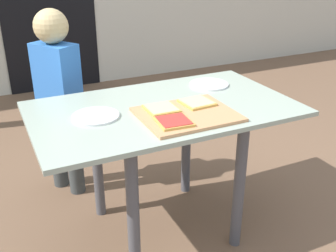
{
  "coord_description": "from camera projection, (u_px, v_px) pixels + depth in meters",
  "views": [
    {
      "loc": [
        -0.72,
        -1.56,
        1.37
      ],
      "look_at": [
        0.02,
        0.0,
        0.58
      ],
      "focal_mm": 43.11,
      "sensor_mm": 36.0,
      "label": 1
    }
  ],
  "objects": [
    {
      "name": "ground_plane",
      "position": [
        164.0,
        227.0,
        2.13
      ],
      "size": [
        16.0,
        16.0,
        0.0
      ],
      "primitive_type": "plane",
      "color": "brown"
    },
    {
      "name": "plate_white_left",
      "position": [
        96.0,
        116.0,
        1.73
      ],
      "size": [
        0.2,
        0.2,
        0.01
      ],
      "primitive_type": "cylinder",
      "color": "white",
      "rests_on": "dining_table"
    },
    {
      "name": "pizza_slice_far_left",
      "position": [
        161.0,
        109.0,
        1.77
      ],
      "size": [
        0.14,
        0.14,
        0.01
      ],
      "color": "gold",
      "rests_on": "cutting_board"
    },
    {
      "name": "dining_table",
      "position": [
        164.0,
        128.0,
        1.89
      ],
      "size": [
        1.2,
        0.7,
        0.69
      ],
      "color": "#A1AF9D",
      "rests_on": "ground"
    },
    {
      "name": "pizza_slice_near_left",
      "position": [
        174.0,
        121.0,
        1.64
      ],
      "size": [
        0.15,
        0.15,
        0.01
      ],
      "color": "gold",
      "rests_on": "cutting_board"
    },
    {
      "name": "child_left",
      "position": [
        59.0,
        91.0,
        2.22
      ],
      "size": [
        0.24,
        0.28,
        1.07
      ],
      "color": "#3C4140",
      "rests_on": "ground"
    },
    {
      "name": "pizza_slice_far_right",
      "position": [
        197.0,
        102.0,
        1.84
      ],
      "size": [
        0.14,
        0.15,
        0.01
      ],
      "color": "gold",
      "rests_on": "cutting_board"
    },
    {
      "name": "plate_white_right",
      "position": [
        209.0,
        84.0,
        2.12
      ],
      "size": [
        0.2,
        0.2,
        0.01
      ],
      "primitive_type": "cylinder",
      "color": "white",
      "rests_on": "dining_table"
    },
    {
      "name": "cutting_board",
      "position": [
        187.0,
        114.0,
        1.74
      ],
      "size": [
        0.41,
        0.34,
        0.01
      ],
      "primitive_type": "cube",
      "color": "tan",
      "rests_on": "dining_table"
    }
  ]
}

